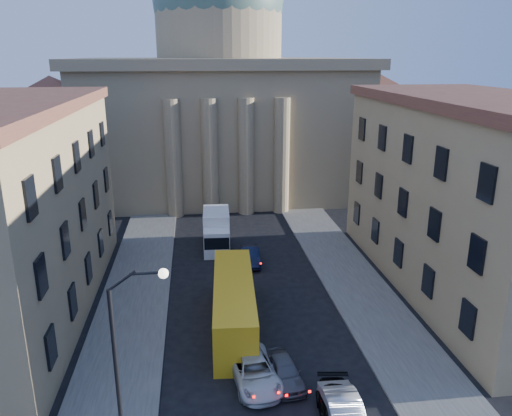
% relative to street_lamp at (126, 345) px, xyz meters
% --- Properties ---
extents(sidewalk_left, '(5.00, 60.00, 0.15)m').
position_rel_street_lamp_xyz_m(sidewalk_left, '(-1.53, 10.00, -5.21)').
color(sidewalk_left, '#504D49').
rests_on(sidewalk_left, ground).
extents(sidewalk_right, '(5.00, 60.00, 0.15)m').
position_rel_street_lamp_xyz_m(sidewalk_right, '(15.47, 10.00, -5.21)').
color(sidewalk_right, '#504D49').
rests_on(sidewalk_right, ground).
extents(church, '(68.02, 28.76, 36.60)m').
position_rel_street_lamp_xyz_m(church, '(6.97, 47.47, 6.59)').
color(church, '#94795B').
rests_on(church, ground).
extents(building_right, '(11.60, 26.60, 14.70)m').
position_rel_street_lamp_xyz_m(building_right, '(23.97, 14.00, 2.14)').
color(building_right, tan).
rests_on(building_right, ground).
extents(street_lamp, '(2.62, 0.44, 8.83)m').
position_rel_street_lamp_xyz_m(street_lamp, '(0.00, 0.00, 0.00)').
color(street_lamp, black).
rests_on(street_lamp, ground).
extents(car_left_mid, '(3.00, 5.37, 1.42)m').
position_rel_street_lamp_xyz_m(car_left_mid, '(6.09, 3.88, -4.58)').
color(car_left_mid, silver).
rests_on(car_left_mid, ground).
extents(car_right_mid, '(2.50, 4.92, 1.37)m').
position_rel_street_lamp_xyz_m(car_right_mid, '(9.82, 0.13, -4.60)').
color(car_right_mid, black).
rests_on(car_right_mid, ground).
extents(car_right_far, '(2.04, 4.11, 1.35)m').
position_rel_street_lamp_xyz_m(car_right_far, '(7.77, 3.73, -4.61)').
color(car_right_far, '#4C4C51').
rests_on(car_right_far, ground).
extents(car_right_distant, '(1.59, 4.30, 1.40)m').
position_rel_street_lamp_xyz_m(car_right_distant, '(7.77, 20.36, -4.58)').
color(car_right_distant, black).
rests_on(car_right_distant, ground).
extents(city_bus, '(3.30, 11.51, 3.20)m').
position_rel_street_lamp_xyz_m(city_bus, '(5.49, 10.00, -3.56)').
color(city_bus, gold).
rests_on(city_bus, ground).
extents(box_truck, '(2.61, 6.15, 3.33)m').
position_rel_street_lamp_xyz_m(box_truck, '(5.05, 24.55, -3.71)').
color(box_truck, silver).
rests_on(box_truck, ground).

